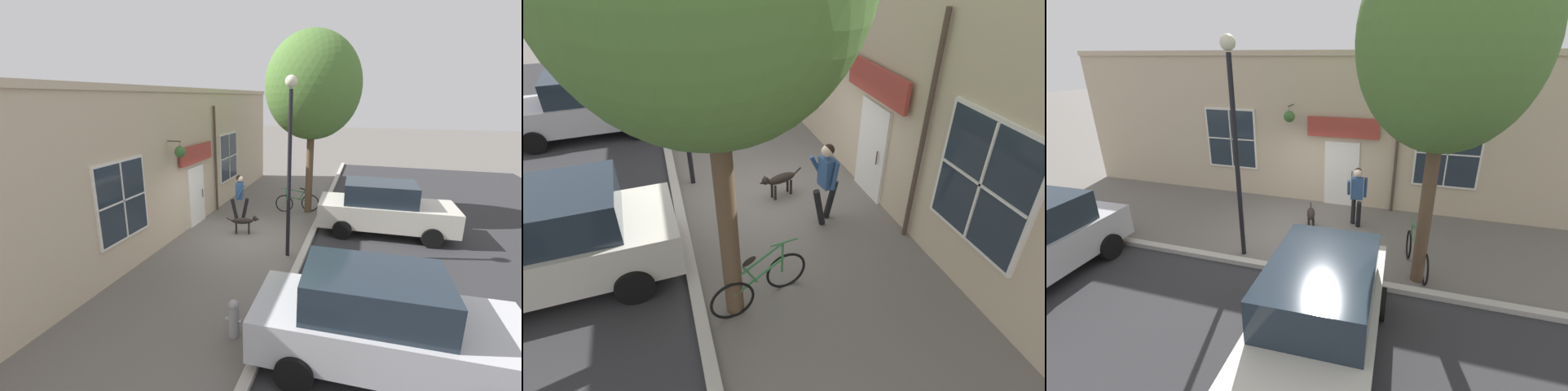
# 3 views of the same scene
# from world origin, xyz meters

# --- Properties ---
(ground_plane) EXTENTS (90.00, 90.00, 0.00)m
(ground_plane) POSITION_xyz_m (0.00, 0.00, 0.00)
(ground_plane) COLOR #66605B
(curb_and_road) EXTENTS (10.10, 28.00, 0.12)m
(curb_and_road) POSITION_xyz_m (5.85, 0.00, 0.02)
(curb_and_road) COLOR #B2ADA3
(curb_and_road) RESTS_ON ground_plane
(storefront_facade) EXTENTS (0.95, 18.00, 4.73)m
(storefront_facade) POSITION_xyz_m (-2.34, 0.02, 2.37)
(storefront_facade) COLOR #C6B293
(storefront_facade) RESTS_ON ground_plane
(pedestrian_walking) EXTENTS (0.65, 0.55, 1.73)m
(pedestrian_walking) POSITION_xyz_m (-0.79, 1.42, 1.04)
(pedestrian_walking) COLOR black
(pedestrian_walking) RESTS_ON ground_plane
(dog_on_leash) EXTENTS (1.08, 0.42, 0.64)m
(dog_on_leash) POSITION_xyz_m (-0.21, 0.25, 0.43)
(dog_on_leash) COLOR black
(dog_on_leash) RESTS_ON ground_plane
(street_tree_by_curb) EXTENTS (3.51, 3.16, 6.75)m
(street_tree_by_curb) POSITION_xyz_m (1.36, 3.14, 4.68)
(street_tree_by_curb) COLOR brown
(street_tree_by_curb) RESTS_ON ground_plane
(leaning_bicycle) EXTENTS (1.68, 0.50, 1.01)m
(leaning_bicycle) POSITION_xyz_m (1.01, 3.11, 0.38)
(leaning_bicycle) COLOR black
(leaning_bicycle) RESTS_ON ground_plane
(parked_car_nearest_curb) EXTENTS (4.36, 2.05, 1.75)m
(parked_car_nearest_curb) POSITION_xyz_m (3.98, -4.76, 0.88)
(parked_car_nearest_curb) COLOR #B7B7BC
(parked_car_nearest_curb) RESTS_ON ground_plane
(parked_car_mid_block) EXTENTS (4.36, 2.05, 1.75)m
(parked_car_mid_block) POSITION_xyz_m (4.20, 1.66, 0.88)
(parked_car_mid_block) COLOR beige
(parked_car_mid_block) RESTS_ON ground_plane
(street_lamp) EXTENTS (0.32, 0.32, 4.97)m
(street_lamp) POSITION_xyz_m (1.56, -0.97, 3.24)
(street_lamp) COLOR black
(street_lamp) RESTS_ON ground_plane
(fire_hydrant) EXTENTS (0.34, 0.20, 0.77)m
(fire_hydrant) POSITION_xyz_m (1.38, -4.74, 0.40)
(fire_hydrant) COLOR #99999E
(fire_hydrant) RESTS_ON ground_plane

